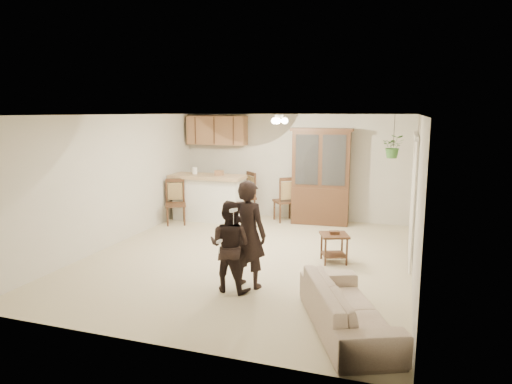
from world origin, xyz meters
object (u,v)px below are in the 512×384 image
(china_hutch, at_px, (321,177))
(chair_hutch_left, at_px, (243,205))
(sofa, at_px, (347,300))
(child, at_px, (230,245))
(chair_bar, at_px, (176,212))
(chair_hutch_right, at_px, (285,208))
(side_table, at_px, (334,248))
(adult, at_px, (248,227))

(china_hutch, xyz_separation_m, chair_hutch_left, (-1.87, -0.04, -0.77))
(sofa, relative_size, child, 1.39)
(sofa, xyz_separation_m, chair_bar, (-4.40, 3.98, -0.08))
(chair_hutch_right, bearing_deg, side_table, 84.84)
(sofa, height_order, chair_hutch_left, chair_hutch_left)
(adult, xyz_separation_m, child, (-0.20, -0.23, -0.22))
(sofa, distance_m, china_hutch, 5.32)
(chair_hutch_left, height_order, chair_hutch_right, chair_hutch_left)
(chair_bar, bearing_deg, chair_hutch_right, -4.05)
(adult, bearing_deg, chair_hutch_right, -69.29)
(side_table, xyz_separation_m, chair_hutch_left, (-2.61, 2.65, 0.05))
(adult, height_order, chair_bar, adult)
(child, relative_size, chair_hutch_left, 1.21)
(adult, xyz_separation_m, chair_bar, (-2.84, 3.06, -0.61))
(adult, relative_size, chair_bar, 1.75)
(adult, height_order, china_hutch, china_hutch)
(child, bearing_deg, chair_hutch_left, -66.77)
(chair_hutch_left, relative_size, chair_hutch_right, 1.04)
(sofa, relative_size, chair_hutch_right, 1.75)
(china_hutch, xyz_separation_m, side_table, (0.74, -2.70, -0.82))
(side_table, bearing_deg, child, -125.55)
(child, distance_m, chair_hutch_left, 4.60)
(china_hutch, relative_size, chair_hutch_left, 1.97)
(adult, bearing_deg, child, 62.59)
(chair_bar, bearing_deg, side_table, -51.31)
(adult, relative_size, side_table, 3.09)
(adult, relative_size, china_hutch, 0.82)
(side_table, relative_size, chair_hutch_right, 0.55)
(sofa, height_order, adult, adult)
(chair_bar, bearing_deg, sofa, -71.44)
(chair_hutch_right, bearing_deg, china_hutch, 147.43)
(sofa, height_order, child, child)
(sofa, relative_size, china_hutch, 0.86)
(sofa, relative_size, adult, 1.04)
(sofa, height_order, chair_hutch_right, chair_hutch_right)
(child, xyz_separation_m, chair_hutch_left, (-1.38, 4.37, -0.36))
(china_hutch, bearing_deg, adult, -98.33)
(adult, bearing_deg, china_hutch, -80.66)
(adult, bearing_deg, sofa, 162.62)
(chair_bar, relative_size, chair_hutch_right, 0.96)
(chair_bar, height_order, chair_hutch_right, chair_hutch_right)
(sofa, bearing_deg, china_hutch, -10.09)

